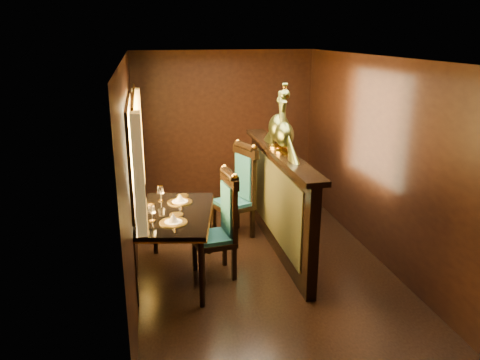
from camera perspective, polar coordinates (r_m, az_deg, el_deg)
The scene contains 8 objects.
ground at distance 5.99m, azimuth 2.37°, elevation -9.91°, with size 5.00×5.00×0.00m, color black.
room_shell at distance 5.45m, azimuth 1.66°, elevation 5.02°, with size 3.04×5.04×2.52m.
partition at distance 6.05m, azimuth 4.71°, elevation -2.31°, with size 0.26×2.70×1.36m.
dining_table at distance 5.38m, azimuth -8.08°, elevation -4.66°, with size 1.10×1.52×1.02m.
chair_left at distance 5.45m, azimuth -2.06°, elevation -4.99°, with size 0.52×0.54×1.30m.
chair_right at distance 6.51m, azimuth 0.06°, elevation -0.92°, with size 0.63×0.65×1.35m.
peacock_left at distance 5.64m, azimuth 5.46°, elevation 6.88°, with size 0.23×0.62×0.73m, color #1A502E, non-canonical shape.
peacock_right at distance 5.85m, azimuth 4.81°, elevation 7.82°, with size 0.27×0.71×0.84m, color #1A502E, non-canonical shape.
Camera 1 is at (-1.32, -5.15, 2.76)m, focal length 35.00 mm.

